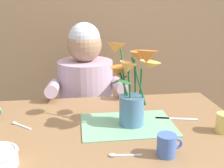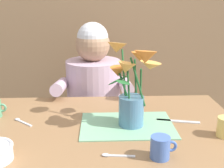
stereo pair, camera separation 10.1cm
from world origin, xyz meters
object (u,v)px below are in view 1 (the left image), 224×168
coffee_cup (167,145)px  dinner_knife (176,119)px  seated_person (86,112)px  flower_vase (133,85)px

coffee_cup → dinner_knife: bearing=64.2°
dinner_knife → seated_person: bearing=137.2°
seated_person → coffee_cup: 0.92m
flower_vase → coffee_cup: flower_vase is taller
seated_person → coffee_cup: size_ratio=12.20×
flower_vase → dinner_knife: bearing=6.4°
flower_vase → coffee_cup: 0.31m
dinner_knife → coffee_cup: bearing=-103.1°
seated_person → flower_vase: bearing=-77.5°
dinner_knife → coffee_cup: 0.33m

